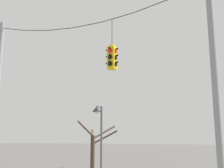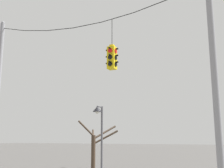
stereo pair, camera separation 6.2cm
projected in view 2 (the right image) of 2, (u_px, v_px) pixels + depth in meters
utility_pole_right at (215, 81)px, 10.11m from camera, size 0.25×0.25×8.70m
span_wire at (87, 20)px, 13.09m from camera, size 10.89×0.03×0.86m
traffic_light_near_left_pole at (112, 58)px, 12.15m from camera, size 0.58×0.58×2.29m
street_lamp at (99, 121)px, 16.25m from camera, size 0.53×0.91×4.17m
bare_tree at (95, 145)px, 21.58m from camera, size 2.64×2.65×3.67m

